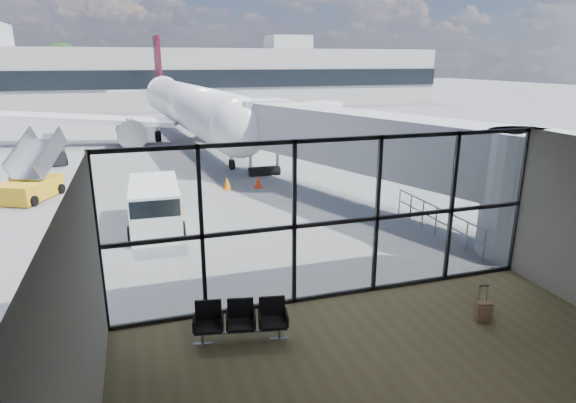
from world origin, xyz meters
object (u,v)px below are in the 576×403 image
seating_row (241,318)px  suitcase (483,312)px  belt_loader (54,154)px  mobile_stairs (31,186)px  service_van (155,206)px  airliner (186,106)px

seating_row → suitcase: size_ratio=2.26×
belt_loader → mobile_stairs: (0.15, -8.79, 0.06)m
suitcase → belt_loader: size_ratio=0.26×
service_van → belt_loader: 16.15m
seating_row → suitcase: (5.98, -1.10, -0.25)m
airliner → service_van: airliner is taller
airliner → mobile_stairs: bearing=-123.9°
airliner → mobile_stairs: size_ratio=8.72×
belt_loader → mobile_stairs: size_ratio=0.93×
seating_row → belt_loader: (-7.21, 23.75, 0.01)m
seating_row → suitcase: 6.09m
mobile_stairs → seating_row: bearing=-40.9°
suitcase → airliner: bearing=110.2°
seating_row → mobile_stairs: bearing=125.9°
service_van → mobile_stairs: size_ratio=1.05×
suitcase → service_van: 12.32m
service_van → belt_loader: (-5.66, 15.12, -0.38)m
suitcase → mobile_stairs: size_ratio=0.24×
belt_loader → seating_row: bearing=-81.9°
seating_row → belt_loader: bearing=117.5°
suitcase → mobile_stairs: (-13.05, 16.06, 0.32)m
seating_row → belt_loader: belt_loader is taller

